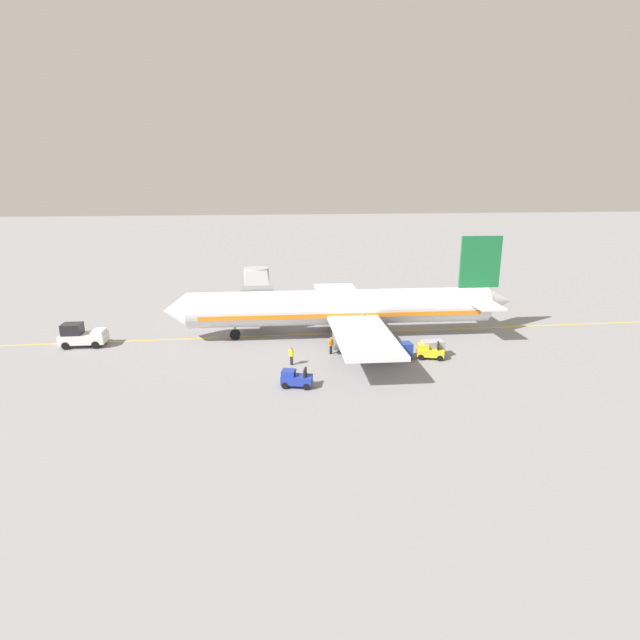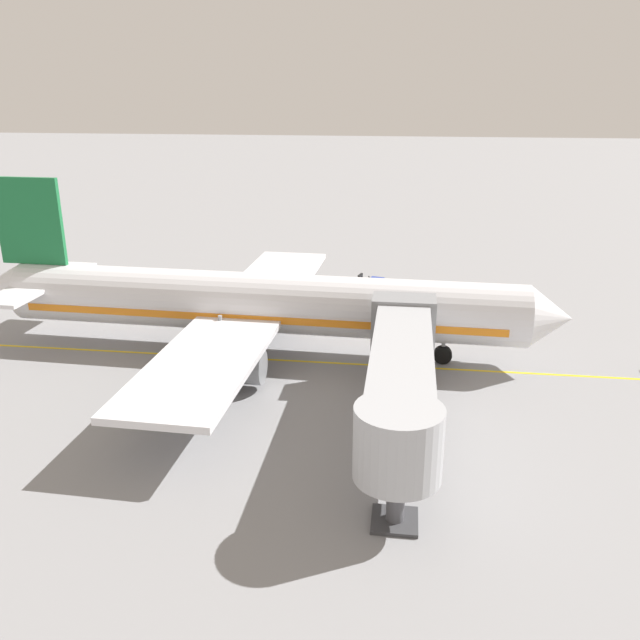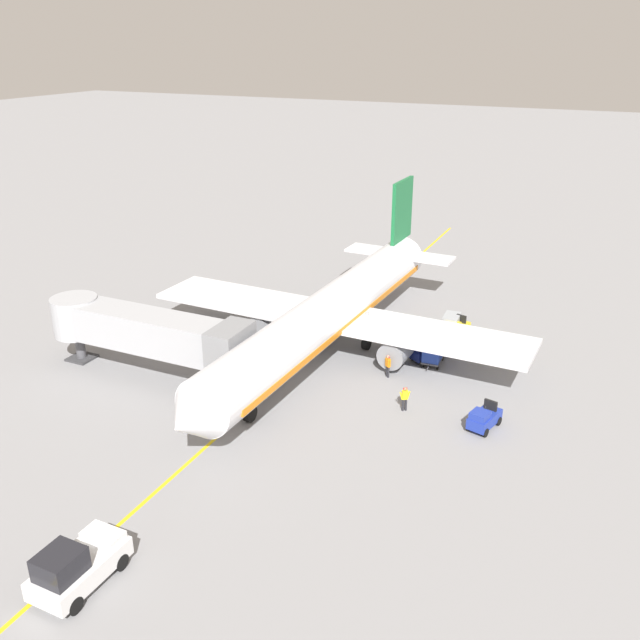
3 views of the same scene
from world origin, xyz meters
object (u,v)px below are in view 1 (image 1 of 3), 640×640
at_px(baggage_cart_front, 370,351).
at_px(baggage_cart_third_in_train, 432,347).
at_px(pushback_tractor, 82,336).
at_px(baggage_tug_lead, 296,379).
at_px(baggage_cart_second_in_train, 400,350).
at_px(parked_airliner, 343,308).
at_px(baggage_tug_trailing, 373,351).
at_px(ground_crew_wing_walker, 331,344).
at_px(baggage_tug_spare, 429,351).
at_px(jet_bridge, 257,288).
at_px(ground_crew_loader, 292,355).

xyz_separation_m(baggage_cart_front, baggage_cart_third_in_train, (0.27, -6.09, 0.00)).
xyz_separation_m(pushback_tractor, baggage_tug_lead, (-13.24, -20.65, -0.39)).
relative_size(baggage_cart_front, baggage_cart_second_in_train, 1.00).
distance_m(parked_airliner, baggage_tug_trailing, 7.71).
xyz_separation_m(parked_airliner, ground_crew_wing_walker, (-5.43, 2.10, -2.23)).
bearing_deg(baggage_cart_third_in_train, parked_airliner, 44.58).
bearing_deg(baggage_tug_spare, parked_airliner, 40.95).
height_order(baggage_tug_lead, baggage_cart_front, baggage_tug_lead).
relative_size(jet_bridge, ground_crew_loader, 9.43).
bearing_deg(baggage_tug_trailing, pushback_tractor, 75.82).
relative_size(pushback_tractor, baggage_tug_lead, 1.63).
distance_m(baggage_tug_spare, baggage_cart_second_in_train, 2.78).
bearing_deg(ground_crew_wing_walker, baggage_tug_spare, -105.75).
bearing_deg(ground_crew_wing_walker, baggage_cart_third_in_train, -102.18).
bearing_deg(baggage_tug_spare, ground_crew_loader, 90.19).
bearing_deg(baggage_tug_spare, baggage_tug_lead, 111.59).
bearing_deg(jet_bridge, baggage_cart_front, -149.99).
relative_size(baggage_tug_lead, ground_crew_wing_walker, 1.61).
xyz_separation_m(jet_bridge, baggage_tug_lead, (-23.20, -2.86, -2.74)).
relative_size(baggage_cart_second_in_train, ground_crew_loader, 1.74).
relative_size(parked_airliner, baggage_cart_second_in_train, 12.68).
bearing_deg(baggage_cart_second_in_train, ground_crew_wing_walker, 69.62).
distance_m(parked_airliner, pushback_tractor, 26.87).
xyz_separation_m(jet_bridge, ground_crew_wing_walker, (-15.49, -6.90, -2.50)).
bearing_deg(baggage_cart_third_in_train, baggage_tug_trailing, 86.20).
xyz_separation_m(pushback_tractor, ground_crew_wing_walker, (-5.53, -24.69, -0.15)).
bearing_deg(baggage_cart_front, parked_airliner, 9.37).
xyz_separation_m(baggage_tug_trailing, ground_crew_loader, (-0.92, 7.79, 0.24)).
bearing_deg(baggage_tug_trailing, ground_crew_loader, 96.75).
relative_size(parked_airliner, baggage_tug_lead, 13.70).
bearing_deg(pushback_tractor, baggage_tug_lead, -122.67).
relative_size(baggage_tug_lead, baggage_cart_second_in_train, 0.93).
xyz_separation_m(baggage_tug_lead, baggage_cart_front, (5.40, -7.42, 0.24)).
bearing_deg(ground_crew_loader, baggage_cart_third_in_train, -87.69).
bearing_deg(baggage_cart_third_in_train, ground_crew_wing_walker, 77.82).
bearing_deg(baggage_cart_second_in_train, baggage_tug_spare, -94.53).
xyz_separation_m(baggage_tug_lead, baggage_cart_third_in_train, (5.67, -13.51, 0.24)).
height_order(parked_airliner, baggage_cart_third_in_train, parked_airliner).
relative_size(pushback_tractor, baggage_cart_third_in_train, 1.51).
height_order(baggage_cart_third_in_train, ground_crew_wing_walker, ground_crew_wing_walker).
height_order(baggage_tug_spare, ground_crew_wing_walker, ground_crew_wing_walker).
distance_m(parked_airliner, baggage_tug_spare, 10.85).
bearing_deg(jet_bridge, baggage_cart_third_in_train, -136.95).
distance_m(jet_bridge, baggage_tug_trailing, 20.39).
bearing_deg(pushback_tractor, ground_crew_loader, -111.42).
height_order(baggage_tug_spare, baggage_cart_second_in_train, baggage_tug_spare).
bearing_deg(ground_crew_loader, baggage_tug_lead, 179.59).
distance_m(baggage_cart_front, ground_crew_wing_walker, 4.09).
bearing_deg(baggage_cart_second_in_train, parked_airliner, 28.22).
bearing_deg(baggage_cart_front, baggage_tug_spare, -92.35).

